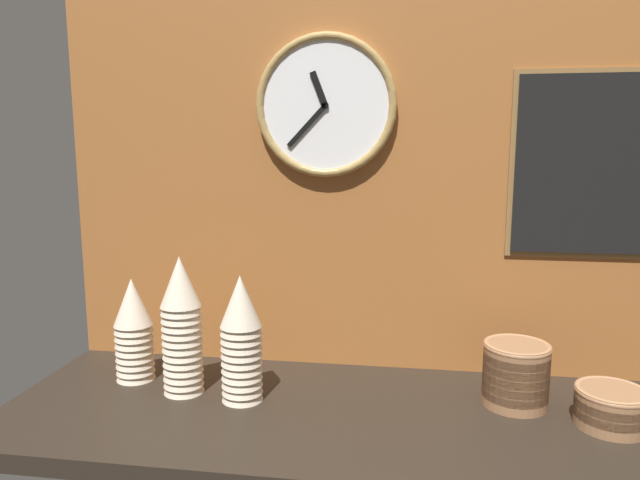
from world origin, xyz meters
The scene contains 9 objects.
ground_plane centered at (0.00, 0.00, -2.00)cm, with size 160.00×56.00×4.00cm, color black.
wall_tiled_back centered at (0.00, 26.50, 52.50)cm, with size 160.00×3.00×105.00cm.
cup_stack_far_left centered at (-57.81, 8.38, 12.53)cm, with size 9.18×9.18×25.07cm.
cup_stack_left centered at (-43.34, 2.94, 15.93)cm, with size 9.18×9.18×31.85cm.
cup_stack_center_left centered at (-28.84, 0.94, 14.23)cm, with size 9.18×9.18×28.46cm.
bowl_stack_far_right centered at (48.18, -0.38, 4.30)cm, with size 14.27×14.27×7.97cm.
bowl_stack_right centered at (30.88, 7.49, 7.29)cm, with size 14.27×14.27×13.96cm.
wall_clock centered at (-13.32, 23.46, 65.64)cm, with size 34.22×2.70×34.22cm.
menu_board centered at (51.63, 24.35, 51.75)cm, with size 43.12×1.32×43.33cm.
Camera 1 is at (6.20, -115.31, 55.72)cm, focal length 32.00 mm.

